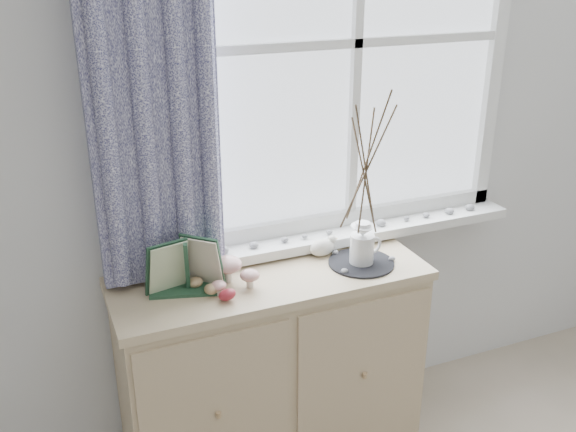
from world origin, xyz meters
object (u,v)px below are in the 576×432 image
object	(u,v)px
sideboard	(272,369)
toadstool_cluster	(232,270)
twig_pitcher	(366,164)
botanical_book	(188,268)

from	to	relation	value
sideboard	toadstool_cluster	xyz separation A→B (m)	(-0.16, -0.01, 0.48)
sideboard	toadstool_cluster	bearing A→B (deg)	-176.28
twig_pitcher	toadstool_cluster	bearing A→B (deg)	169.56
botanical_book	twig_pitcher	size ratio (longest dim) A/B	0.43
toadstool_cluster	botanical_book	bearing A→B (deg)	-173.75
sideboard	botanical_book	bearing A→B (deg)	-174.99
botanical_book	twig_pitcher	xyz separation A→B (m)	(0.68, -0.02, 0.30)
botanical_book	twig_pitcher	world-z (taller)	twig_pitcher
sideboard	botanical_book	size ratio (longest dim) A/B	3.95
sideboard	botanical_book	distance (m)	0.62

